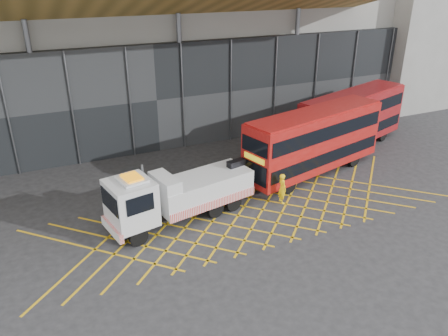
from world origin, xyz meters
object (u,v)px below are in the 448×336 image
recovery_truck (177,194)px  worker (282,188)px  bus_towed (314,139)px  bus_second (352,117)px

recovery_truck → worker: size_ratio=5.29×
worker → bus_towed: bearing=-53.3°
recovery_truck → worker: (6.30, -0.68, -0.66)m
recovery_truck → bus_towed: bus_towed is taller
recovery_truck → bus_second: (15.88, 4.91, 0.82)m
bus_towed → bus_second: size_ratio=1.02×
bus_towed → worker: size_ratio=5.90×
recovery_truck → bus_towed: bearing=0.0°
bus_towed → bus_second: bearing=13.2°
bus_towed → worker: bearing=-159.9°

